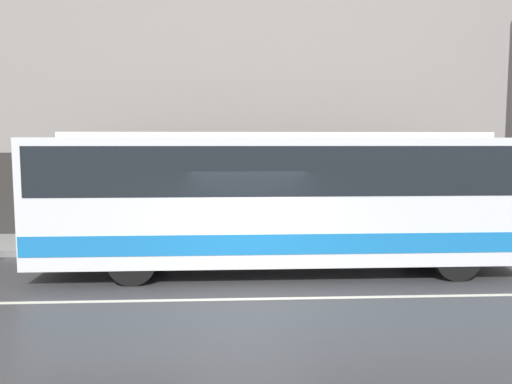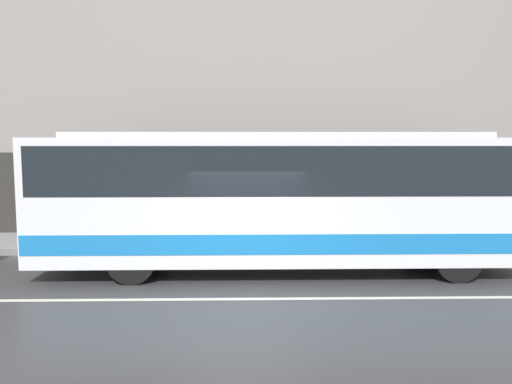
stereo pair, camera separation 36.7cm
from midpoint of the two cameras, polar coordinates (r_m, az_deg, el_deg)
name	(u,v)px [view 1 (the left image)]	position (r m, az deg, el deg)	size (l,w,h in m)	color
ground_plane	(251,299)	(10.19, -1.67, -12.15)	(60.00, 60.00, 0.00)	#38383A
sidewalk	(243,242)	(15.32, -2.14, -5.74)	(60.00, 2.64, 0.18)	gray
building_facade	(242,53)	(16.74, -2.29, 15.64)	(60.00, 0.35, 12.45)	gray
lane_stripe	(251,299)	(10.19, -1.67, -12.12)	(54.00, 0.14, 0.01)	beige
transit_bus	(275,194)	(12.04, 1.36, -0.22)	(11.29, 2.54, 3.34)	white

